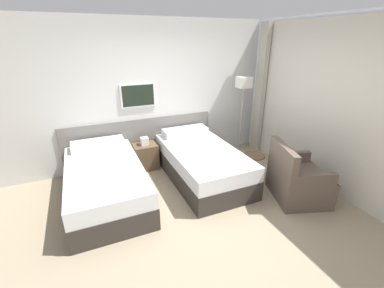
{
  "coord_description": "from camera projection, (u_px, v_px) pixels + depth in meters",
  "views": [
    {
      "loc": [
        -1.4,
        -2.75,
        2.34
      ],
      "look_at": [
        0.18,
        0.84,
        0.72
      ],
      "focal_mm": 24.0,
      "sensor_mm": 36.0,
      "label": 1
    }
  ],
  "objects": [
    {
      "name": "wall_headboard",
      "position": [
        158.0,
        97.0,
        4.92
      ],
      "size": [
        10.0,
        0.1,
        2.7
      ],
      "color": "silver",
      "rests_on": "ground_plane"
    },
    {
      "name": "wall_window",
      "position": [
        339.0,
        109.0,
        3.91
      ],
      "size": [
        0.21,
        4.46,
        2.7
      ],
      "color": "white",
      "rests_on": "ground_plane"
    },
    {
      "name": "nightstand",
      "position": [
        146.0,
        156.0,
        4.92
      ],
      "size": [
        0.44,
        0.37,
        0.63
      ],
      "color": "brown",
      "rests_on": "ground_plane"
    },
    {
      "name": "bed_near_window",
      "position": [
        202.0,
        163.0,
        4.56
      ],
      "size": [
        1.09,
        2.03,
        0.7
      ],
      "color": "#332D28",
      "rests_on": "ground_plane"
    },
    {
      "name": "bed_near_door",
      "position": [
        106.0,
        182.0,
        3.95
      ],
      "size": [
        1.09,
        2.03,
        0.7
      ],
      "color": "#332D28",
      "rests_on": "ground_plane"
    },
    {
      "name": "floor_lamp",
      "position": [
        243.0,
        90.0,
        5.15
      ],
      "size": [
        0.25,
        0.25,
        1.64
      ],
      "color": "#9E9993",
      "rests_on": "ground_plane"
    },
    {
      "name": "ground_plane",
      "position": [
        204.0,
        212.0,
        3.74
      ],
      "size": [
        16.0,
        16.0,
        0.0
      ],
      "primitive_type": "plane",
      "color": "gray"
    },
    {
      "name": "side_table",
      "position": [
        253.0,
        164.0,
        4.4
      ],
      "size": [
        0.37,
        0.37,
        0.51
      ],
      "color": "brown",
      "rests_on": "ground_plane"
    },
    {
      "name": "armchair",
      "position": [
        297.0,
        181.0,
        3.99
      ],
      "size": [
        0.97,
        1.03,
        0.9
      ],
      "rotation": [
        0.0,
        0.0,
        1.24
      ],
      "color": "brown",
      "rests_on": "ground_plane"
    }
  ]
}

